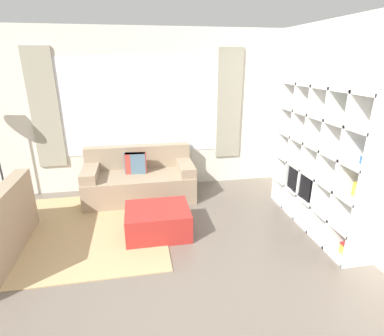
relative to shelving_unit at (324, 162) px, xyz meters
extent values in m
cube|color=silver|center=(-2.29, 1.86, 0.41)|extent=(6.13, 0.07, 2.70)
cube|color=white|center=(-2.29, 1.82, 0.51)|extent=(2.71, 0.01, 1.60)
cube|color=#9E9984|center=(-3.82, 1.80, 0.51)|extent=(0.44, 0.03, 1.90)
cube|color=#9E9984|center=(-0.76, 1.80, 0.51)|extent=(0.44, 0.03, 1.90)
cube|color=silver|center=(0.21, 0.16, 0.41)|extent=(0.07, 4.54, 2.70)
cube|color=tan|center=(-3.14, 0.46, -0.93)|extent=(2.08, 2.19, 0.01)
cube|color=silver|center=(0.17, 0.00, 0.01)|extent=(0.02, 1.83, 1.91)
cube|color=white|center=(-0.03, -0.91, 0.01)|extent=(0.40, 0.04, 1.91)
cube|color=white|center=(-0.03, -0.55, 0.01)|extent=(0.40, 0.04, 1.91)
cube|color=white|center=(-0.03, -0.18, 0.01)|extent=(0.40, 0.04, 1.91)
cube|color=white|center=(-0.03, 0.19, 0.01)|extent=(0.40, 0.04, 1.91)
cube|color=white|center=(-0.03, 0.55, 0.01)|extent=(0.40, 0.04, 1.91)
cube|color=white|center=(-0.03, 0.92, 0.01)|extent=(0.40, 0.04, 1.91)
cube|color=white|center=(-0.03, 0.00, -0.92)|extent=(0.40, 1.83, 0.04)
cube|color=white|center=(-0.03, 0.00, -0.56)|extent=(0.40, 1.83, 0.04)
cube|color=white|center=(-0.03, 0.00, -0.18)|extent=(0.40, 1.83, 0.04)
cube|color=white|center=(-0.03, 0.00, 0.21)|extent=(0.40, 1.83, 0.04)
cube|color=white|center=(-0.03, 0.00, 0.59)|extent=(0.40, 1.83, 0.04)
cube|color=white|center=(-0.03, 0.00, 0.95)|extent=(0.40, 1.83, 0.04)
cube|color=black|center=(-0.19, 0.21, -0.38)|extent=(0.04, 0.59, 0.32)
cube|color=black|center=(-0.17, 0.21, -0.52)|extent=(0.10, 0.24, 0.03)
cube|color=gold|center=(-0.05, -0.73, -0.85)|extent=(0.11, 0.11, 0.10)
cube|color=#388947|center=(-0.05, -0.36, 0.65)|extent=(0.07, 0.07, 0.09)
cylinder|color=#2856A8|center=(-0.05, -0.72, 0.26)|extent=(0.09, 0.09, 0.07)
cylinder|color=gold|center=(-0.05, -0.70, -0.09)|extent=(0.10, 0.10, 0.15)
cylinder|color=#232328|center=(-0.05, 0.70, -0.84)|extent=(0.09, 0.09, 0.13)
cube|color=red|center=(-0.05, -0.71, -0.84)|extent=(0.10, 0.10, 0.13)
cube|color=gray|center=(-2.40, 1.34, -0.72)|extent=(1.77, 0.85, 0.43)
cube|color=gray|center=(-2.40, 1.67, -0.31)|extent=(1.77, 0.18, 0.39)
cube|color=gray|center=(-3.17, 1.34, -0.43)|extent=(0.24, 0.79, 0.15)
cube|color=gray|center=(-1.63, 1.34, -0.43)|extent=(0.24, 0.79, 0.15)
cube|color=slate|center=(-2.46, 1.39, -0.34)|extent=(0.35, 0.15, 0.34)
cube|color=#AD3D33|center=(-2.44, 1.39, -0.34)|extent=(0.35, 0.14, 0.34)
cube|color=gray|center=(-3.94, 0.00, -0.31)|extent=(0.18, 1.58, 0.39)
cube|color=#A82823|center=(-2.19, 0.18, -0.75)|extent=(0.83, 0.66, 0.37)
cylinder|color=black|center=(-4.54, 1.54, -0.93)|extent=(0.26, 0.26, 0.02)
camera|label=1|loc=(-2.38, -3.33, 1.26)|focal=28.00mm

